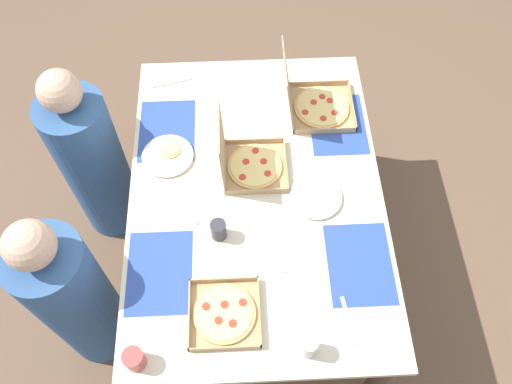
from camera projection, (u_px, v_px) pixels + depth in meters
The scene contains 20 objects.
ground_plane at pixel (256, 263), 2.95m from camera, with size 6.00×6.00×0.00m, color brown.
dining_table at pixel (256, 203), 2.37m from camera, with size 1.59×1.11×0.78m.
placemat_near_left at pixel (360, 264), 2.11m from camera, with size 0.36×0.26×0.00m, color #2D4C9E.
placemat_near_right at pixel (337, 124), 2.48m from camera, with size 0.36×0.26×0.00m, color #2D4C9E.
placemat_far_left at pixel (160, 272), 2.09m from camera, with size 0.36×0.26×0.00m, color #2D4C9E.
placemat_far_right at pixel (167, 130), 2.46m from camera, with size 0.36×0.26×0.00m, color #2D4C9E.
pizza_box_corner_left at pixel (248, 162), 2.31m from camera, with size 0.28×0.29×0.31m.
pizza_box_edge_far at pixel (224, 314), 1.99m from camera, with size 0.27×0.27×0.04m.
pizza_box_center at pixel (314, 102), 2.48m from camera, with size 0.30×0.35×0.33m.
plate_near_right at pixel (168, 156), 2.37m from camera, with size 0.23×0.23×0.03m.
plate_middle at pixel (316, 197), 2.26m from camera, with size 0.23×0.23×0.02m.
cup_clear_left at pixel (308, 346), 1.89m from camera, with size 0.07×0.07×0.11m, color silver.
cup_spare at pixel (219, 230), 2.14m from camera, with size 0.07×0.07×0.10m, color #333338.
cup_clear_right at pixel (134, 359), 1.87m from camera, with size 0.08×0.08×0.09m, color #BF4742.
fork_by_near_right at pixel (178, 215), 2.22m from camera, with size 0.19×0.02×0.01m, color #B7B7BC.
knife_by_far_right at pixel (273, 251), 2.14m from camera, with size 0.21×0.02×0.01m, color #B7B7BC.
knife_by_near_left at pixel (171, 83), 2.61m from camera, with size 0.21×0.02×0.01m, color #B7B7BC.
fork_by_far_left at pixel (349, 320), 1.99m from camera, with size 0.19×0.02×0.01m, color #B7B7BC.
diner_left_seat at pixel (75, 298), 2.30m from camera, with size 0.32×0.32×1.16m.
diner_right_seat at pixel (94, 164), 2.67m from camera, with size 0.32×0.32×1.17m.
Camera 1 is at (-1.17, 0.05, 2.73)m, focal length 36.67 mm.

